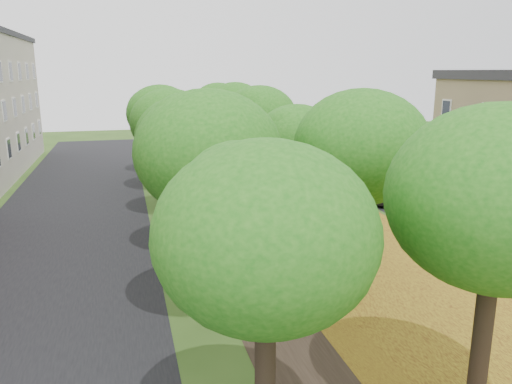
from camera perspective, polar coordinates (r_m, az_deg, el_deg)
street_asphalt at (r=24.40m, az=-21.23°, el=-5.26°), size 8.00×70.00×0.01m
footpath at (r=24.63m, az=-3.62°, el=-4.15°), size 3.20×70.00×0.01m
leaf_verge at (r=26.01m, az=7.26°, el=-3.26°), size 7.50×70.00×0.01m
parking_lot at (r=30.94m, az=21.31°, el=-1.36°), size 9.00×16.00×0.01m
tree_row_west at (r=23.28m, az=-9.15°, el=6.97°), size 4.07×34.07×6.64m
tree_row_east at (r=24.23m, az=2.30°, el=7.38°), size 4.07×34.07×6.64m
car_silver at (r=24.22m, az=25.88°, el=-4.08°), size 4.54×3.15×1.43m
car_red at (r=26.98m, az=20.88°, el=-2.06°), size 4.03×1.96×1.27m
car_grey at (r=29.79m, az=16.99°, el=-0.30°), size 4.79×2.96×1.30m
car_white at (r=33.72m, az=12.87°, el=1.66°), size 5.66×4.03×1.43m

